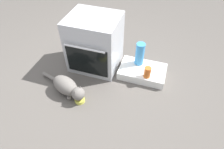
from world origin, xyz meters
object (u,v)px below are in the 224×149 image
cat (67,87)px  water_bottle (140,54)px  pantry_cabinet (142,72)px  food_bowl (80,100)px  sauce_jar (147,72)px  oven (95,43)px

cat → water_bottle: 0.96m
pantry_cabinet → cat: cat is taller
food_bowl → water_bottle: (0.51, 0.72, 0.23)m
sauce_jar → water_bottle: 0.27m
pantry_cabinet → oven: bearing=178.4°
pantry_cabinet → cat: 0.95m
oven → cat: (-0.12, -0.59, -0.23)m
oven → sauce_jar: size_ratio=4.93×
sauce_jar → food_bowl: bearing=-141.9°
oven → pantry_cabinet: 0.70m
cat → sauce_jar: bearing=49.4°
oven → sauce_jar: 0.74m
pantry_cabinet → water_bottle: bearing=130.5°
oven → sauce_jar: (0.71, -0.14, -0.17)m
oven → sauce_jar: bearing=-11.4°
sauce_jar → water_bottle: water_bottle is taller
water_bottle → cat: bearing=-136.0°
pantry_cabinet → water_bottle: 0.23m
food_bowl → cat: (-0.17, 0.07, 0.09)m
cat → oven: bearing=100.0°
pantry_cabinet → sauce_jar: sauce_jar is taller
food_bowl → cat: cat is taller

